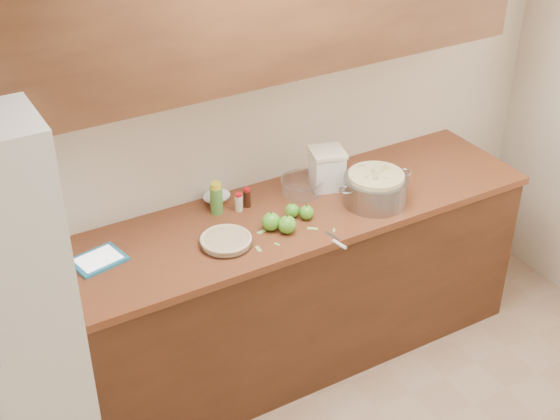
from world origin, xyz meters
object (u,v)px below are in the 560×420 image
pie (226,241)px  flour_canister (327,168)px  colander (375,189)px  tablet (98,260)px

pie → flour_canister: 0.72m
colander → flour_canister: (-0.12, 0.25, 0.03)m
colander → flour_canister: bearing=116.6°
flour_canister → pie: bearing=-162.4°
flour_canister → tablet: flour_canister is taller
tablet → colander: bearing=-19.9°
pie → tablet: size_ratio=0.98×
pie → flour_canister: bearing=17.6°
tablet → flour_canister: bearing=-9.3°
flour_canister → tablet: size_ratio=0.82×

